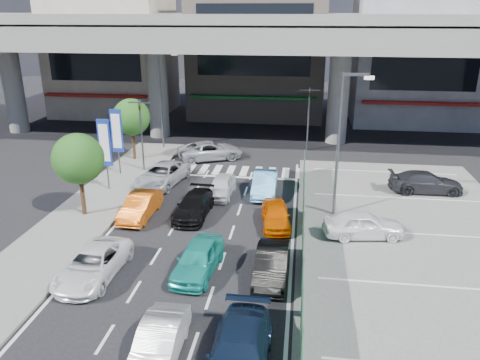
# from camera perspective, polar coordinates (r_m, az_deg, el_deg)

# --- Properties ---
(ground) EXTENTS (120.00, 120.00, 0.00)m
(ground) POSITION_cam_1_polar(r_m,az_deg,el_deg) (22.43, -6.27, -9.51)
(ground) COLOR black
(ground) RESTS_ON ground
(parking_lot) EXTENTS (12.00, 28.00, 0.06)m
(parking_lot) POSITION_cam_1_polar(r_m,az_deg,el_deg) (24.36, 21.29, -8.26)
(parking_lot) COLOR #5A5B58
(parking_lot) RESTS_ON ground
(sidewalk_left) EXTENTS (4.00, 30.00, 0.12)m
(sidewalk_left) POSITION_cam_1_polar(r_m,az_deg,el_deg) (28.06, -18.37, -4.03)
(sidewalk_left) COLOR #5A5B58
(sidewalk_left) RESTS_ON ground
(fence_run) EXTENTS (0.16, 22.00, 1.80)m
(fence_run) POSITION_cam_1_polar(r_m,az_deg,el_deg) (22.32, 7.71, -7.11)
(fence_run) COLOR #1B5029
(fence_run) RESTS_ON ground
(expressway) EXTENTS (64.00, 14.00, 10.75)m
(expressway) POSITION_cam_1_polar(r_m,az_deg,el_deg) (41.26, 0.75, 16.88)
(expressway) COLOR slate
(expressway) RESTS_ON ground
(building_west) EXTENTS (12.00, 10.90, 13.00)m
(building_west) POSITION_cam_1_polar(r_m,az_deg,el_deg) (55.21, -15.20, 14.64)
(building_west) COLOR gray
(building_west) RESTS_ON ground
(building_center) EXTENTS (14.00, 10.90, 15.00)m
(building_center) POSITION_cam_1_polar(r_m,az_deg,el_deg) (52.23, 2.26, 16.12)
(building_center) COLOR gray
(building_center) RESTS_ON ground
(building_east) EXTENTS (12.00, 10.90, 12.00)m
(building_east) POSITION_cam_1_polar(r_m,az_deg,el_deg) (52.29, 20.36, 13.30)
(building_east) COLOR gray
(building_east) RESTS_ON ground
(traffic_light_left) EXTENTS (1.60, 1.24, 5.20)m
(traffic_light_left) POSITION_cam_1_polar(r_m,az_deg,el_deg) (33.61, -12.05, 7.42)
(traffic_light_left) COLOR #595B60
(traffic_light_left) RESTS_ON ground
(traffic_light_right) EXTENTS (1.60, 1.24, 5.20)m
(traffic_light_right) POSITION_cam_1_polar(r_m,az_deg,el_deg) (38.55, 8.41, 9.22)
(traffic_light_right) COLOR #595B60
(traffic_light_right) RESTS_ON ground
(street_lamp_right) EXTENTS (1.65, 0.22, 8.00)m
(street_lamp_right) POSITION_cam_1_polar(r_m,az_deg,el_deg) (25.76, 12.37, 5.53)
(street_lamp_right) COLOR #595B60
(street_lamp_right) RESTS_ON ground
(street_lamp_left) EXTENTS (1.65, 0.22, 8.00)m
(street_lamp_left) POSITION_cam_1_polar(r_m,az_deg,el_deg) (39.09, -9.41, 10.56)
(street_lamp_left) COLOR #595B60
(street_lamp_left) RESTS_ON ground
(signboard_near) EXTENTS (0.80, 0.14, 4.70)m
(signboard_near) POSITION_cam_1_polar(r_m,az_deg,el_deg) (30.57, -16.16, 4.15)
(signboard_near) COLOR #595B60
(signboard_near) RESTS_ON ground
(signboard_far) EXTENTS (0.80, 0.14, 4.70)m
(signboard_far) POSITION_cam_1_polar(r_m,az_deg,el_deg) (33.39, -14.79, 5.58)
(signboard_far) COLOR #595B60
(signboard_far) RESTS_ON ground
(tree_near) EXTENTS (2.80, 2.80, 4.80)m
(tree_near) POSITION_cam_1_polar(r_m,az_deg,el_deg) (26.94, -19.13, 2.45)
(tree_near) COLOR #382314
(tree_near) RESTS_ON ground
(tree_far) EXTENTS (2.80, 2.80, 4.80)m
(tree_far) POSITION_cam_1_polar(r_m,az_deg,el_deg) (36.56, -13.09, 7.46)
(tree_far) COLOR #382314
(tree_far) RESTS_ON ground
(hatch_white_back_mid) EXTENTS (1.39, 3.87, 1.27)m
(hatch_white_back_mid) POSITION_cam_1_polar(r_m,az_deg,el_deg) (16.59, -9.87, -19.00)
(hatch_white_back_mid) COLOR silver
(hatch_white_back_mid) RESTS_ON ground
(minivan_navy_back) EXTENTS (2.00, 4.78, 1.38)m
(minivan_navy_back) POSITION_cam_1_polar(r_m,az_deg,el_deg) (15.87, -0.13, -20.50)
(minivan_navy_back) COLOR black
(minivan_navy_back) RESTS_ON ground
(sedan_white_mid_left) EXTENTS (2.30, 4.68, 1.28)m
(sedan_white_mid_left) POSITION_cam_1_polar(r_m,az_deg,el_deg) (21.55, -17.48, -9.76)
(sedan_white_mid_left) COLOR white
(sedan_white_mid_left) RESTS_ON ground
(taxi_teal_mid) EXTENTS (1.99, 4.18, 1.38)m
(taxi_teal_mid) POSITION_cam_1_polar(r_m,az_deg,el_deg) (20.96, -5.14, -9.55)
(taxi_teal_mid) COLOR teal
(taxi_teal_mid) RESTS_ON ground
(hatch_black_mid_right) EXTENTS (1.42, 3.97, 1.30)m
(hatch_black_mid_right) POSITION_cam_1_polar(r_m,az_deg,el_deg) (20.56, 3.86, -10.27)
(hatch_black_mid_right) COLOR black
(hatch_black_mid_right) RESTS_ON ground
(taxi_orange_left) EXTENTS (1.50, 4.03, 1.32)m
(taxi_orange_left) POSITION_cam_1_polar(r_m,az_deg,el_deg) (26.86, -12.04, -3.11)
(taxi_orange_left) COLOR #CD560F
(taxi_orange_left) RESTS_ON ground
(sedan_black_mid) EXTENTS (1.88, 4.29, 1.23)m
(sedan_black_mid) POSITION_cam_1_polar(r_m,az_deg,el_deg) (26.52, -5.64, -3.16)
(sedan_black_mid) COLOR black
(sedan_black_mid) RESTS_ON ground
(taxi_orange_right) EXTENTS (1.96, 3.84, 1.25)m
(taxi_orange_right) POSITION_cam_1_polar(r_m,az_deg,el_deg) (25.31, 4.38, -4.26)
(taxi_orange_right) COLOR #D75600
(taxi_orange_right) RESTS_ON ground
(wagon_silver_front_left) EXTENTS (3.13, 5.29, 1.38)m
(wagon_silver_front_left) POSITION_cam_1_polar(r_m,az_deg,el_deg) (31.57, -9.46, 0.65)
(wagon_silver_front_left) COLOR #B2B4BB
(wagon_silver_front_left) RESTS_ON ground
(sedan_white_front_mid) EXTENTS (1.56, 3.67, 1.24)m
(sedan_white_front_mid) POSITION_cam_1_polar(r_m,az_deg,el_deg) (29.29, -2.30, -0.78)
(sedan_white_front_mid) COLOR silver
(sedan_white_front_mid) RESTS_ON ground
(kei_truck_front_right) EXTENTS (1.53, 4.21, 1.38)m
(kei_truck_front_right) POSITION_cam_1_polar(r_m,az_deg,el_deg) (29.60, 3.03, -0.41)
(kei_truck_front_right) COLOR #5CA6DB
(kei_truck_front_right) RESTS_ON ground
(crossing_wagon_silver) EXTENTS (5.53, 4.19, 1.39)m
(crossing_wagon_silver) POSITION_cam_1_polar(r_m,az_deg,el_deg) (36.59, -3.63, 3.60)
(crossing_wagon_silver) COLOR #9EA1A6
(crossing_wagon_silver) RESTS_ON ground
(parked_sedan_white) EXTENTS (4.22, 2.18, 1.37)m
(parked_sedan_white) POSITION_cam_1_polar(r_m,az_deg,el_deg) (24.68, 14.82, -5.27)
(parked_sedan_white) COLOR white
(parked_sedan_white) RESTS_ON parking_lot
(parked_sedan_dgrey) EXTENTS (4.64, 2.08, 1.32)m
(parked_sedan_dgrey) POSITION_cam_1_polar(r_m,az_deg,el_deg) (31.94, 21.70, -0.25)
(parked_sedan_dgrey) COLOR #27282C
(parked_sedan_dgrey) RESTS_ON parking_lot
(traffic_cone) EXTENTS (0.40, 0.40, 0.77)m
(traffic_cone) POSITION_cam_1_polar(r_m,az_deg,el_deg) (25.09, 10.53, -5.24)
(traffic_cone) COLOR #F85C0D
(traffic_cone) RESTS_ON parking_lot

